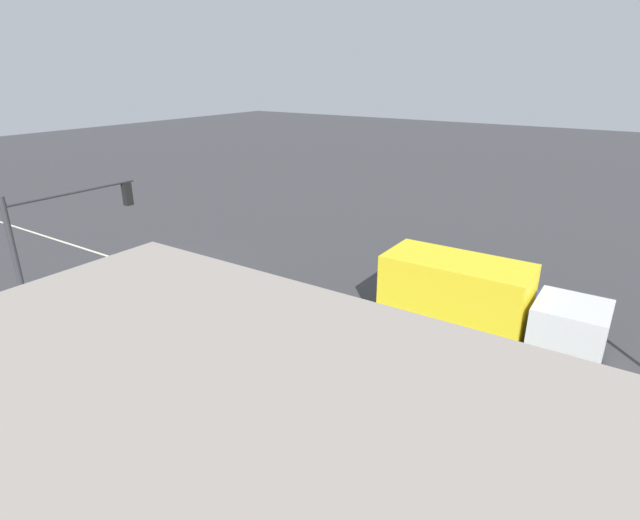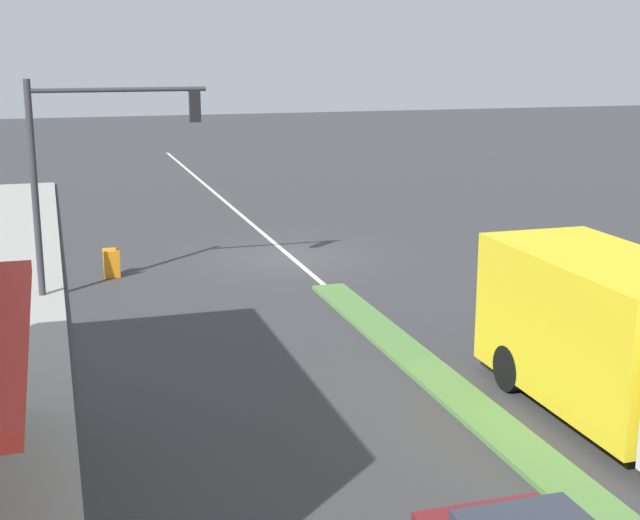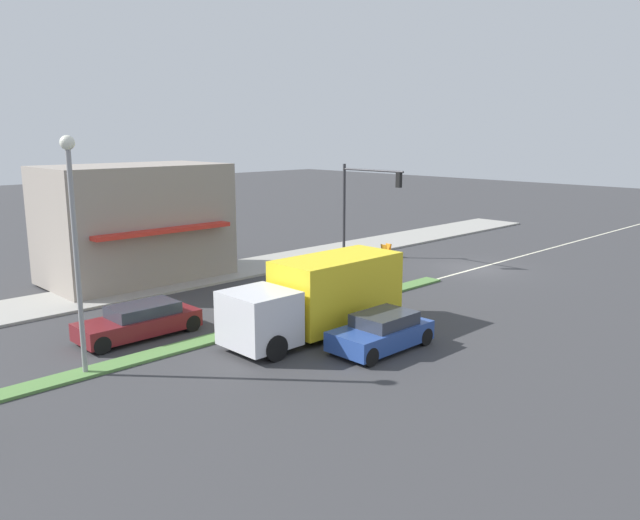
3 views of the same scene
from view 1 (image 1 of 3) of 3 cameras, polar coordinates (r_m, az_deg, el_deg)
The scene contains 8 objects.
ground_plane at distance 16.93m, azimuth 26.97°, elevation -14.50°, with size 160.00×160.00×0.00m, color #38383A.
lane_marking_center at distance 25.11m, azimuth -17.47°, elevation -1.51°, with size 0.16×60.00×0.01m, color beige.
traffic_signal_main at distance 18.41m, azimuth -27.66°, elevation 1.81°, with size 4.59×0.34×5.60m.
pedestrian at distance 11.21m, azimuth -6.97°, elevation -26.29°, with size 0.34×0.34×1.64m.
warning_aframe_sign at distance 21.31m, azimuth -27.29°, elevation -5.84°, with size 0.45×0.53×0.84m.
delivery_truck at distance 18.61m, azimuth 17.72°, elevation -4.61°, with size 2.44×7.50×2.87m.
sedan_maroon at distance 14.80m, azimuth 32.30°, elevation -18.25°, with size 1.79×4.50×1.25m.
coupe_blue at distance 21.50m, azimuth 18.90°, elevation -3.69°, with size 1.88×3.83×1.30m.
Camera 1 is at (14.22, 18.55, 9.19)m, focal length 28.00 mm.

